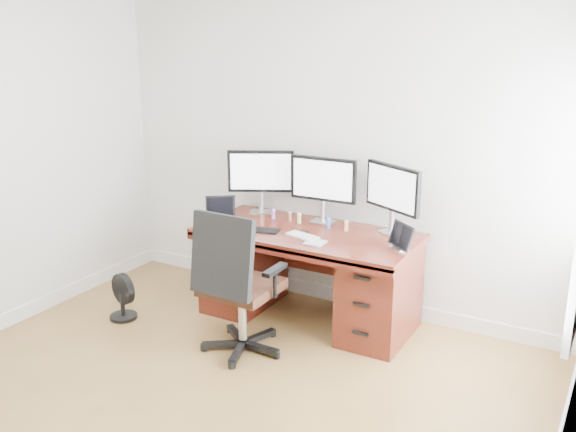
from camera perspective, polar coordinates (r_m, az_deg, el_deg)
The scene contains 19 objects.
back_wall at distance 5.18m, azimuth 4.08°, elevation 6.32°, with size 4.00×0.10×2.70m, color silver.
right_wall at distance 2.65m, azimuth 23.74°, elevation -5.26°, with size 0.10×4.50×2.70m.
desk at distance 5.08m, azimuth 1.83°, elevation -4.99°, with size 1.70×0.80×0.75m.
office_chair at distance 4.60m, azimuth -4.45°, elevation -8.07°, with size 0.61×0.58×1.08m.
floor_fan at distance 5.34m, azimuth -14.54°, elevation -7.01°, with size 0.26×0.22×0.38m.
monitor_left at distance 5.35m, azimuth -2.44°, elevation 3.79°, with size 0.50×0.29×0.53m.
monitor_center at distance 5.08m, azimuth 3.14°, elevation 3.07°, with size 0.55×0.15×0.53m.
monitor_right at distance 4.86m, azimuth 9.28°, elevation 2.25°, with size 0.51×0.28×0.53m.
tablet_left at distance 5.26m, azimuth -6.07°, elevation 0.68°, with size 0.23×0.20×0.19m.
tablet_right at distance 4.58m, azimuth 9.98°, elevation -1.94°, with size 0.23×0.20×0.19m.
keyboard at distance 4.80m, azimuth 1.29°, elevation -1.78°, with size 0.26×0.11×0.01m, color white.
trackpad at distance 4.67m, azimuth 2.44°, elevation -2.38°, with size 0.14×0.14×0.01m, color #B5B7BC.
drawing_tablet at distance 4.94m, azimuth -1.92°, elevation -1.31°, with size 0.19×0.12×0.01m, color black.
phone at distance 4.91m, azimuth 1.05°, elevation -1.41°, with size 0.12×0.06×0.01m, color black.
figurine_purple at distance 5.23m, azimuth -1.30°, elevation 0.25°, with size 0.04×0.04×0.09m.
figurine_brown at distance 5.16m, azimuth 0.15°, elevation 0.01°, with size 0.04×0.04×0.09m.
figurine_yellow at distance 5.12m, azimuth 1.00°, elevation -0.12°, with size 0.04×0.04×0.09m.
figurine_blue at distance 5.01m, azimuth 3.62°, elevation -0.54°, with size 0.04×0.04×0.09m.
figurine_orange at distance 4.95m, azimuth 5.21°, elevation -0.80°, with size 0.04×0.04×0.09m.
Camera 1 is at (2.17, -2.37, 2.28)m, focal length 40.00 mm.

